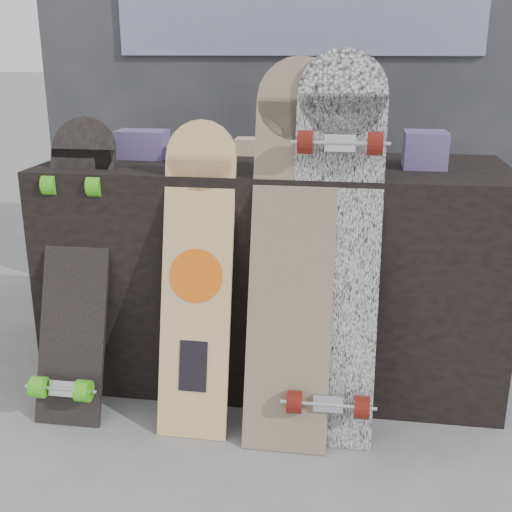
% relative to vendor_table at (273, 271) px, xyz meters
% --- Properties ---
extents(ground, '(60.00, 60.00, 0.00)m').
position_rel_vendor_table_xyz_m(ground, '(0.00, -0.50, -0.40)').
color(ground, slate).
rests_on(ground, ground).
extents(vendor_table, '(1.60, 0.60, 0.80)m').
position_rel_vendor_table_xyz_m(vendor_table, '(0.00, 0.00, 0.00)').
color(vendor_table, black).
rests_on(vendor_table, ground).
extents(booth, '(2.40, 0.22, 2.20)m').
position_rel_vendor_table_xyz_m(booth, '(0.00, 0.85, 0.70)').
color(booth, '#2E2E33').
rests_on(booth, ground).
extents(merch_box_purple, '(0.18, 0.12, 0.10)m').
position_rel_vendor_table_xyz_m(merch_box_purple, '(-0.49, 0.03, 0.45)').
color(merch_box_purple, navy).
rests_on(merch_box_purple, vendor_table).
extents(merch_box_small, '(0.14, 0.14, 0.12)m').
position_rel_vendor_table_xyz_m(merch_box_small, '(0.51, -0.01, 0.46)').
color(merch_box_small, navy).
rests_on(merch_box_small, vendor_table).
extents(merch_box_flat, '(0.22, 0.10, 0.06)m').
position_rel_vendor_table_xyz_m(merch_box_flat, '(-0.06, 0.18, 0.43)').
color(merch_box_flat, '#D1B78C').
rests_on(merch_box_flat, vendor_table).
extents(longboard_geisha, '(0.22, 0.28, 0.97)m').
position_rel_vendor_table_xyz_m(longboard_geisha, '(-0.20, -0.36, 0.11)').
color(longboard_geisha, beige).
rests_on(longboard_geisha, ground).
extents(longboard_celtic, '(0.26, 0.37, 1.16)m').
position_rel_vendor_table_xyz_m(longboard_celtic, '(0.10, -0.34, 0.22)').
color(longboard_celtic, tan).
rests_on(longboard_celtic, ground).
extents(longboard_cascadia, '(0.27, 0.36, 1.19)m').
position_rel_vendor_table_xyz_m(longboard_cascadia, '(0.23, -0.34, 0.22)').
color(longboard_cascadia, white).
rests_on(longboard_cascadia, ground).
extents(skateboard_dark, '(0.22, 0.41, 0.97)m').
position_rel_vendor_table_xyz_m(skateboard_dark, '(-0.62, -0.32, 0.10)').
color(skateboard_dark, black).
rests_on(skateboard_dark, ground).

